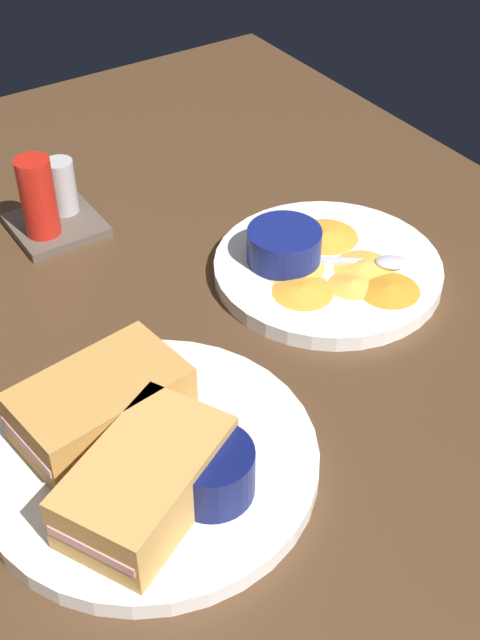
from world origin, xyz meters
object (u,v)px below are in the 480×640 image
at_px(sandwich_half_near, 101,404).
at_px(spoon_by_gravy_ramekin, 378,262).
at_px(ramekin_light_gravy, 284,244).
at_px(sandwich_half_far, 146,481).
at_px(ramekin_dark_sauce, 212,470).
at_px(plate_chips_companion, 328,269).
at_px(plate_sandwich_main, 156,457).
at_px(condiment_caddy, 50,204).
at_px(spoon_by_dark_ramekin, 150,464).

xyz_separation_m(sandwich_half_near, spoon_by_gravy_ramekin, (0.32, 0.05, -0.02)).
distance_m(ramekin_light_gravy, spoon_by_gravy_ramekin, 0.09).
height_order(sandwich_half_far, ramekin_dark_sauce, sandwich_half_far).
xyz_separation_m(sandwich_half_far, plate_chips_companion, (0.29, 0.16, -0.03)).
height_order(plate_sandwich_main, ramekin_light_gravy, ramekin_light_gravy).
xyz_separation_m(plate_chips_companion, condiment_caddy, (-0.20, 0.22, 0.03)).
bearing_deg(ramekin_light_gravy, sandwich_half_near, -157.36).
xyz_separation_m(spoon_by_gravy_ramekin, condiment_caddy, (-0.23, 0.25, 0.01)).
bearing_deg(plate_sandwich_main, spoon_by_dark_ramekin, -132.19).
distance_m(plate_sandwich_main, plate_chips_companion, 0.29).
bearing_deg(spoon_by_gravy_ramekin, plate_chips_companion, 142.01).
xyz_separation_m(plate_sandwich_main, ramekin_light_gravy, (0.23, 0.15, 0.03)).
relative_size(spoon_by_dark_ramekin, ramekin_light_gravy, 1.24).
distance_m(ramekin_dark_sauce, spoon_by_gravy_ramekin, 0.32).
bearing_deg(spoon_by_gravy_ramekin, ramekin_light_gravy, 141.14).
height_order(plate_sandwich_main, sandwich_half_near, sandwich_half_near).
bearing_deg(spoon_by_dark_ramekin, ramekin_dark_sauce, -57.26).
bearing_deg(condiment_caddy, ramekin_light_gravy, -49.96).
xyz_separation_m(plate_sandwich_main, condiment_caddy, (0.06, 0.34, 0.03)).
bearing_deg(sandwich_half_near, sandwich_half_far, -94.18).
height_order(sandwich_half_far, spoon_by_gravy_ramekin, sandwich_half_far).
xyz_separation_m(sandwich_half_near, plate_chips_companion, (0.28, 0.07, -0.03)).
xyz_separation_m(plate_sandwich_main, spoon_by_gravy_ramekin, (0.30, 0.09, 0.01)).
distance_m(spoon_by_dark_ramekin, plate_chips_companion, 0.30).
bearing_deg(condiment_caddy, ramekin_dark_sauce, -96.63).
bearing_deg(condiment_caddy, spoon_by_dark_ramekin, -101.87).
distance_m(plate_sandwich_main, condiment_caddy, 0.35).
xyz_separation_m(ramekin_dark_sauce, spoon_by_gravy_ramekin, (0.28, 0.15, -0.02)).
height_order(sandwich_half_near, spoon_by_dark_ramekin, sandwich_half_near).
distance_m(sandwich_half_near, ramekin_light_gravy, 0.27).
height_order(ramekin_dark_sauce, spoon_by_gravy_ramekin, ramekin_dark_sauce).
xyz_separation_m(spoon_by_dark_ramekin, condiment_caddy, (0.07, 0.35, 0.01)).
height_order(ramekin_dark_sauce, spoon_by_dark_ramekin, ramekin_dark_sauce).
height_order(spoon_by_dark_ramekin, spoon_by_gravy_ramekin, same).
bearing_deg(spoon_by_gravy_ramekin, condiment_caddy, 133.01).
height_order(sandwich_half_near, condiment_caddy, condiment_caddy).
bearing_deg(spoon_by_dark_ramekin, sandwich_half_far, -120.15).
bearing_deg(plate_sandwich_main, ramekin_dark_sauce, -73.18).
xyz_separation_m(ramekin_dark_sauce, plate_chips_companion, (0.24, 0.17, -0.03)).
distance_m(plate_sandwich_main, sandwich_half_near, 0.06).
distance_m(ramekin_dark_sauce, condiment_caddy, 0.40).
bearing_deg(sandwich_half_far, plate_sandwich_main, 55.82).
bearing_deg(spoon_by_gravy_ramekin, plate_sandwich_main, -163.26).
height_order(sandwich_half_far, condiment_caddy, condiment_caddy).
distance_m(plate_sandwich_main, ramekin_light_gravy, 0.27).
relative_size(plate_chips_companion, spoon_by_gravy_ramekin, 2.60).
relative_size(plate_sandwich_main, ramekin_light_gravy, 3.55).
relative_size(plate_sandwich_main, plate_chips_companion, 1.15).
xyz_separation_m(sandwich_half_near, spoon_by_dark_ramekin, (0.01, -0.06, -0.02)).
bearing_deg(sandwich_half_far, ramekin_light_gravy, 36.63).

